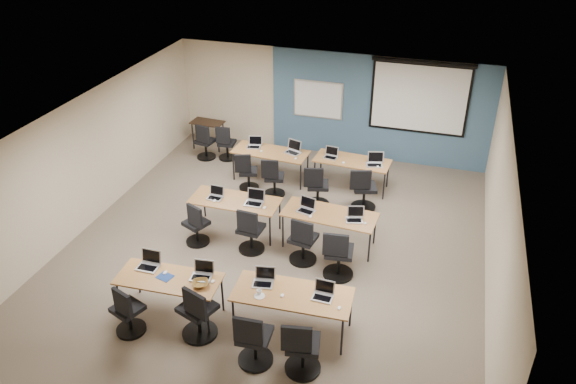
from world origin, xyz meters
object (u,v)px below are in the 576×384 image
(task_chair_3, at_px, (301,351))
(laptop_6, at_px, (307,208))
(laptop_7, at_px, (355,217))
(laptop_10, at_px, (331,155))
(training_table_front_left, at_px, (169,280))
(task_chair_4, at_px, (196,227))
(training_table_mid_left, at_px, (235,202))
(task_chair_9, at_px, (273,180))
(projector_screen, at_px, (420,94))
(training_table_mid_right, at_px, (330,216))
(laptop_5, at_px, (255,200))
(spare_chair_a, at_px, (226,146))
(task_chair_2, at_px, (253,343))
(task_chair_7, at_px, (338,258))
(task_chair_5, at_px, (250,234))
(training_table_front_right, at_px, (292,296))
(training_table_back_right, at_px, (352,162))
(spare_chair_b, at_px, (205,144))
(training_table_back_left, at_px, (270,153))
(laptop_3, at_px, (323,293))
(laptop_2, at_px, (264,280))
(laptop_8, at_px, (254,144))
(task_chair_0, at_px, (128,314))
(task_chair_1, at_px, (198,316))
(laptop_11, at_px, (375,162))
(task_chair_10, at_px, (317,189))
(laptop_0, at_px, (149,263))
(task_chair_11, at_px, (363,192))
(laptop_4, at_px, (216,195))
(task_chair_8, at_px, (247,174))
(laptop_9, at_px, (293,150))
(laptop_1, at_px, (202,273))

(task_chair_3, relative_size, laptop_6, 3.09)
(laptop_7, height_order, laptop_10, laptop_7)
(training_table_front_left, bearing_deg, task_chair_4, 100.04)
(training_table_mid_left, distance_m, task_chair_9, 1.64)
(projector_screen, relative_size, task_chair_9, 2.49)
(training_table_mid_right, distance_m, laptop_5, 1.54)
(training_table_front_left, bearing_deg, spare_chair_a, 100.53)
(task_chair_2, distance_m, task_chair_7, 2.53)
(training_table_mid_right, height_order, task_chair_5, task_chair_5)
(training_table_front_right, height_order, training_table_mid_right, same)
(training_table_back_right, bearing_deg, spare_chair_b, 177.52)
(training_table_back_left, height_order, task_chair_3, task_chair_3)
(task_chair_7, bearing_deg, projector_screen, 73.99)
(laptop_3, bearing_deg, laptop_2, 179.46)
(laptop_3, distance_m, task_chair_3, 0.99)
(projector_screen, xyz_separation_m, laptop_10, (-1.74, -1.66, -1.10))
(task_chair_9, bearing_deg, laptop_8, 117.62)
(task_chair_0, distance_m, task_chair_1, 1.13)
(laptop_3, bearing_deg, laptop_11, 91.58)
(training_table_back_right, bearing_deg, training_table_back_left, -172.90)
(projector_screen, height_order, training_table_front_left, projector_screen)
(training_table_mid_left, height_order, task_chair_1, task_chair_1)
(task_chair_1, relative_size, task_chair_10, 1.05)
(training_table_front_left, bearing_deg, laptop_8, 91.28)
(laptop_0, relative_size, task_chair_4, 0.37)
(task_chair_4, distance_m, laptop_11, 4.32)
(task_chair_3, relative_size, task_chair_11, 1.00)
(training_table_front_right, height_order, laptop_2, laptop_2)
(spare_chair_b, bearing_deg, task_chair_3, -44.27)
(training_table_back_right, distance_m, task_chair_7, 3.38)
(laptop_0, xyz_separation_m, task_chair_9, (0.85, 4.04, -0.40))
(laptop_4, bearing_deg, projector_screen, 51.48)
(task_chair_11, height_order, spare_chair_a, task_chair_11)
(projector_screen, bearing_deg, training_table_mid_left, -127.37)
(task_chair_3, relative_size, task_chair_8, 1.08)
(laptop_0, distance_m, laptop_4, 2.44)
(laptop_5, bearing_deg, laptop_11, 47.73)
(laptop_2, height_order, laptop_9, laptop_9)
(task_chair_3, bearing_deg, laptop_6, 93.76)
(training_table_mid_right, xyz_separation_m, task_chair_7, (0.38, -0.94, -0.25))
(laptop_4, relative_size, laptop_10, 0.99)
(laptop_5, height_order, task_chair_11, task_chair_11)
(task_chair_4, relative_size, laptop_6, 2.90)
(projector_screen, bearing_deg, laptop_1, -112.75)
(training_table_mid_right, relative_size, training_table_back_left, 1.02)
(training_table_front_right, bearing_deg, laptop_11, 81.17)
(training_table_front_right, height_order, task_chair_9, task_chair_9)
(laptop_6, bearing_deg, laptop_5, -164.49)
(task_chair_9, bearing_deg, training_table_mid_left, -113.29)
(task_chair_0, height_order, laptop_8, laptop_8)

